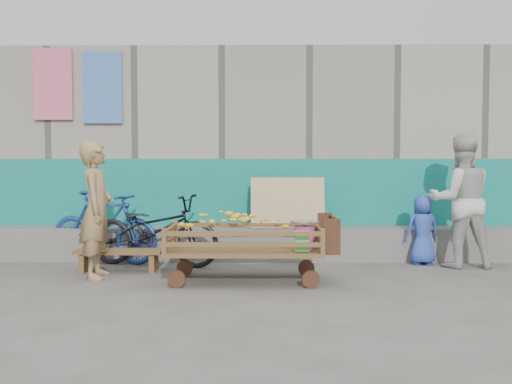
{
  "coord_description": "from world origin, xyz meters",
  "views": [
    {
      "loc": [
        -0.04,
        -5.5,
        1.35
      ],
      "look_at": [
        -0.12,
        1.2,
        1.0
      ],
      "focal_mm": 40.0,
      "sensor_mm": 36.0,
      "label": 1
    }
  ],
  "objects_px": {
    "bench": "(119,255)",
    "vendor_man": "(97,210)",
    "bicycle_dark": "(153,230)",
    "child": "(423,230)",
    "bicycle_blue": "(103,227)",
    "woman": "(461,200)",
    "banana_cart": "(242,234)"
  },
  "relations": [
    {
      "from": "bench",
      "to": "vendor_man",
      "type": "height_order",
      "value": "vendor_man"
    },
    {
      "from": "bicycle_dark",
      "to": "child",
      "type": "bearing_deg",
      "value": -75.1
    },
    {
      "from": "bench",
      "to": "child",
      "type": "relative_size",
      "value": 1.16
    },
    {
      "from": "bench",
      "to": "vendor_man",
      "type": "relative_size",
      "value": 0.67
    },
    {
      "from": "bicycle_dark",
      "to": "bicycle_blue",
      "type": "xyz_separation_m",
      "value": [
        -0.71,
        0.2,
        0.02
      ]
    },
    {
      "from": "bicycle_dark",
      "to": "bicycle_blue",
      "type": "height_order",
      "value": "bicycle_blue"
    },
    {
      "from": "vendor_man",
      "to": "bicycle_blue",
      "type": "relative_size",
      "value": 0.99
    },
    {
      "from": "woman",
      "to": "bicycle_dark",
      "type": "bearing_deg",
      "value": 0.25
    },
    {
      "from": "child",
      "to": "bicycle_blue",
      "type": "bearing_deg",
      "value": -10.39
    },
    {
      "from": "banana_cart",
      "to": "bench",
      "type": "bearing_deg",
      "value": 158.63
    },
    {
      "from": "bench",
      "to": "bicycle_dark",
      "type": "distance_m",
      "value": 0.58
    },
    {
      "from": "banana_cart",
      "to": "vendor_man",
      "type": "distance_m",
      "value": 1.73
    },
    {
      "from": "banana_cart",
      "to": "child",
      "type": "bearing_deg",
      "value": 25.53
    },
    {
      "from": "banana_cart",
      "to": "bicycle_dark",
      "type": "relative_size",
      "value": 1.07
    },
    {
      "from": "child",
      "to": "bicycle_blue",
      "type": "distance_m",
      "value": 4.24
    },
    {
      "from": "vendor_man",
      "to": "child",
      "type": "xyz_separation_m",
      "value": [
        4.05,
        0.91,
        -0.34
      ]
    },
    {
      "from": "woman",
      "to": "child",
      "type": "distance_m",
      "value": 0.61
    },
    {
      "from": "vendor_man",
      "to": "child",
      "type": "bearing_deg",
      "value": -81.96
    },
    {
      "from": "banana_cart",
      "to": "vendor_man",
      "type": "bearing_deg",
      "value": 172.77
    },
    {
      "from": "bicycle_dark",
      "to": "bicycle_blue",
      "type": "distance_m",
      "value": 0.74
    },
    {
      "from": "banana_cart",
      "to": "bicycle_dark",
      "type": "distance_m",
      "value": 1.53
    },
    {
      "from": "vendor_man",
      "to": "bicycle_blue",
      "type": "distance_m",
      "value": 1.02
    },
    {
      "from": "woman",
      "to": "child",
      "type": "height_order",
      "value": "woman"
    },
    {
      "from": "bicycle_dark",
      "to": "vendor_man",
      "type": "bearing_deg",
      "value": 158.2
    },
    {
      "from": "bench",
      "to": "child",
      "type": "bearing_deg",
      "value": 7.58
    },
    {
      "from": "woman",
      "to": "child",
      "type": "relative_size",
      "value": 1.87
    },
    {
      "from": "child",
      "to": "bicycle_blue",
      "type": "height_order",
      "value": "bicycle_blue"
    },
    {
      "from": "bench",
      "to": "woman",
      "type": "relative_size",
      "value": 0.62
    },
    {
      "from": "banana_cart",
      "to": "bicycle_blue",
      "type": "xyz_separation_m",
      "value": [
        -1.89,
        1.17,
        -0.06
      ]
    },
    {
      "from": "bicycle_blue",
      "to": "banana_cart",
      "type": "bearing_deg",
      "value": -104.08
    },
    {
      "from": "child",
      "to": "bicycle_dark",
      "type": "xyz_separation_m",
      "value": [
        -3.53,
        -0.15,
        0.01
      ]
    },
    {
      "from": "woman",
      "to": "bicycle_blue",
      "type": "bearing_deg",
      "value": -2.16
    }
  ]
}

